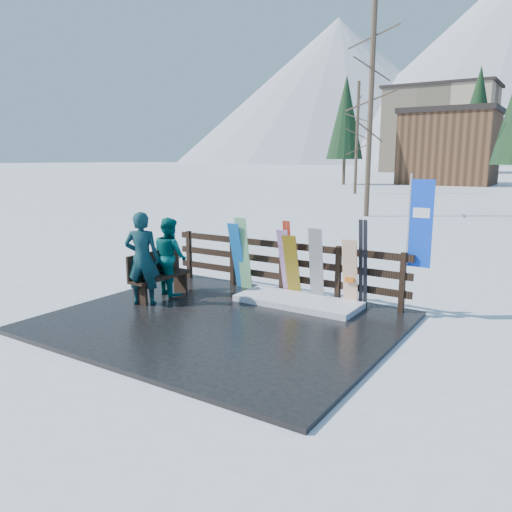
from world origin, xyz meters
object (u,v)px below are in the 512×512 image
Objects in this scene: snowboard_4 at (316,265)px; person_back at (170,256)px; snowboard_0 at (238,256)px; snowboard_3 at (286,263)px; snowboard_5 at (350,273)px; bench at (158,273)px; rental_flag at (418,229)px; person_front at (142,258)px; snowboard_2 at (292,266)px; snowboard_1 at (243,254)px.

snowboard_4 is 3.10m from person_back.
snowboard_0 is at bearing -108.16° from person_back.
snowboard_3 is 1.43m from snowboard_5.
bench is 0.58× the size of rental_flag.
snowboard_4 reaches higher than snowboard_3.
person_front is (0.11, -0.54, 0.41)m from bench.
snowboard_5 reaches higher than snowboard_2.
bench is 1.10× the size of snowboard_5.
snowboard_2 is at bearing -180.00° from snowboard_5.
snowboard_2 is at bearing 180.00° from snowboard_4.
snowboard_5 is 3.78m from person_back.
snowboard_4 is at bearing -176.08° from person_front.
rental_flag reaches higher than snowboard_3.
person_back is (-2.17, -1.15, 0.11)m from snowboard_3.
snowboard_2 is at bearing -173.70° from rental_flag.
snowboard_0 is 3.93m from rental_flag.
snowboard_2 is 1.00× the size of snowboard_5.
snowboard_1 is 0.63× the size of rental_flag.
snowboard_2 is 0.83× the size of person_back.
person_back is at bearing -153.54° from snowboard_2.
snowboard_5 is at bearing 22.04° from bench.
bench is at bearing -146.36° from snowboard_3.
person_front is (-0.88, -2.02, 0.18)m from snowboard_0.
rental_flag is at bearing 13.04° from snowboard_5.
person_front is at bearing -113.69° from snowboard_0.
snowboard_1 is at bearing 180.00° from snowboard_2.
snowboard_5 is (2.50, 0.00, -0.13)m from snowboard_1.
snowboard_3 is 0.70m from snowboard_4.
person_front is (-2.81, -2.02, 0.17)m from snowboard_4.
rental_flag is 5.04m from person_back.
snowboard_1 is 2.50m from snowboard_5.
snowboard_1 reaches higher than snowboard_3.
bench is 2.67m from snowboard_3.
snowboard_1 reaches higher than snowboard_0.
snowboard_5 is at bearing 0.00° from snowboard_1.
snowboard_4 is 2.09m from rental_flag.
person_back is (0.05, 0.32, 0.31)m from bench.
rental_flag is (1.89, 0.27, 0.85)m from snowboard_4.
person_front reaches higher than bench.
snowboard_3 is 2.46m from person_back.
snowboard_0 is 1.93m from snowboard_4.
rental_flag is at bearing 4.22° from snowboard_1.
snowboard_1 is at bearing 0.00° from snowboard_0.
bench is 0.69m from person_front.
snowboard_2 is 0.90× the size of snowboard_4.
snowboard_3 is 1.08× the size of snowboard_5.
person_back reaches higher than bench.
person_back is (-0.06, 0.86, -0.10)m from person_front.
rental_flag is (1.17, 0.27, 0.93)m from snowboard_5.
snowboard_3 is 0.97× the size of snowboard_4.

